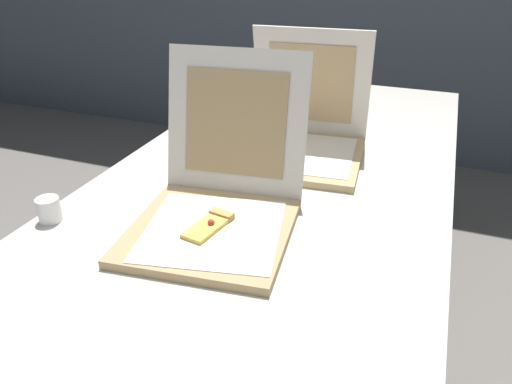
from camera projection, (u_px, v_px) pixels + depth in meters
table at (270, 197)px, 1.40m from camera, size 0.97×2.24×0.75m
pizza_box_front at (217, 205)px, 1.16m from camera, size 0.42×0.49×0.38m
pizza_box_middle at (303, 140)px, 1.52m from camera, size 0.40×0.40×0.38m
cup_white_near_left at (49, 210)px, 1.19m from camera, size 0.06×0.06×0.06m
cup_white_far at (243, 123)px, 1.72m from camera, size 0.06×0.06×0.06m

